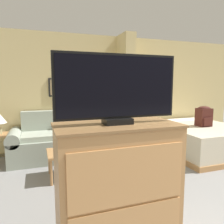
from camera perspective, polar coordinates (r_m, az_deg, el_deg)
wall_back at (r=5.25m, az=-0.25°, el=5.04°), size 6.92×0.16×2.60m
wall_partition_pillar at (r=5.01m, az=3.57°, el=4.96°), size 0.24×0.57×2.60m
couch at (r=4.66m, az=-11.88°, el=-7.30°), size 2.23×0.84×0.95m
coffee_table at (r=3.67m, az=-10.62°, el=-10.65°), size 0.75×0.55×0.43m
tv_dresser at (r=2.06m, az=1.38°, el=-19.36°), size 1.07×0.53×1.17m
tv at (r=1.84m, az=1.46°, el=6.09°), size 1.07×0.16×0.59m
bed at (r=5.27m, az=21.46°, el=-6.36°), size 1.62×1.99×0.60m
backpack at (r=5.11m, az=22.88°, el=-0.93°), size 0.29×0.26×0.43m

